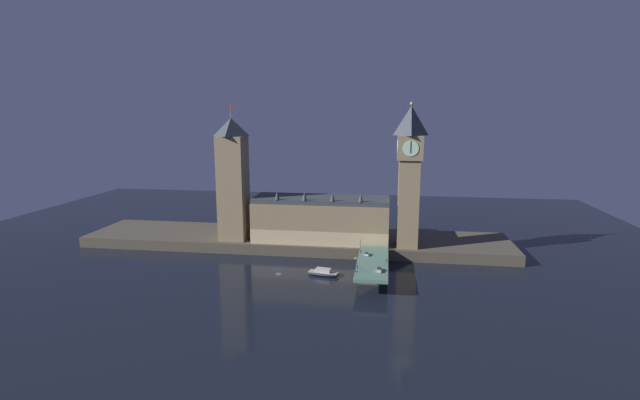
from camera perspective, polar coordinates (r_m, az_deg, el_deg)
ground_plane at (r=210.47m, az=-5.15°, el=-8.42°), size 400.00×400.00×0.00m
embankment at (r=246.08m, az=-3.05°, el=-4.94°), size 220.00×42.00×5.24m
parliament_hall at (r=233.77m, az=0.17°, el=-2.32°), size 67.52×23.70×26.36m
clock_tower at (r=221.67m, az=10.93°, el=3.41°), size 12.05×12.16×68.46m
victoria_tower at (r=236.64m, az=-10.67°, el=2.52°), size 13.52×13.52×67.15m
bridge at (r=198.71m, az=6.49°, el=-7.99°), size 13.05×46.00×7.22m
car_northbound_lead at (r=205.24m, az=5.77°, el=-6.63°), size 1.84×3.95×1.32m
car_southbound_lead at (r=185.78m, az=7.26°, el=-8.50°), size 1.94×4.68×1.49m
pedestrian_near_rail at (r=187.88m, az=4.62°, el=-8.18°), size 0.38×0.38×1.58m
pedestrian_mid_walk at (r=197.15m, az=8.18°, el=-7.34°), size 0.38×0.38×1.62m
pedestrian_far_rail at (r=208.38m, az=5.02°, el=-6.26°), size 0.38×0.38×1.75m
street_lamp_near at (r=183.22m, az=4.43°, el=-7.69°), size 1.34×0.60×6.10m
street_lamp_far at (r=211.36m, az=4.99°, el=-5.22°), size 1.34×0.60×5.99m
boat_upstream at (r=200.86m, az=0.42°, el=-8.96°), size 14.96×7.17×3.24m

